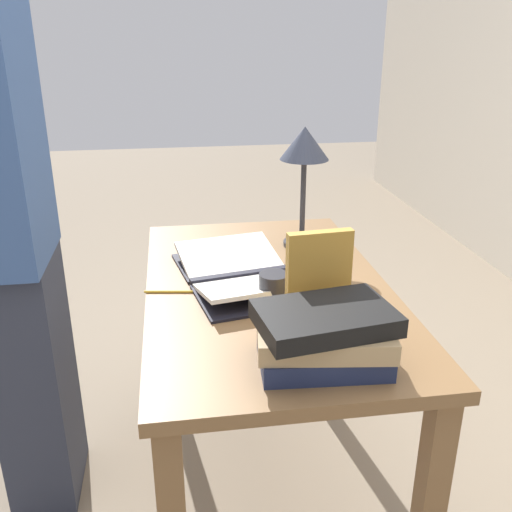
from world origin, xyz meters
TOP-DOWN VIEW (x-y plane):
  - ground_plane at (0.00, 0.00)m, footprint 12.00×12.00m
  - reading_desk at (0.00, 0.00)m, footprint 1.16×0.70m
  - open_book at (-0.06, -0.07)m, footprint 0.54×0.40m
  - book_stack_tall at (0.43, 0.05)m, footprint 0.23×0.31m
  - book_standing_upright at (0.25, 0.08)m, footprint 0.04×0.16m
  - reading_lamp at (-0.30, 0.17)m, footprint 0.16×0.16m
  - coffee_mug at (0.12, -0.00)m, footprint 0.10×0.09m
  - pencil at (0.01, -0.27)m, footprint 0.03×0.18m
  - person_reader at (-0.14, -0.72)m, footprint 0.36×0.22m

SIDE VIEW (x-z plane):
  - ground_plane at x=0.00m, z-range 0.00..0.00m
  - reading_desk at x=0.00m, z-range 0.26..1.02m
  - pencil at x=0.01m, z-range 0.76..0.77m
  - open_book at x=-0.06m, z-range 0.75..0.81m
  - coffee_mug at x=0.12m, z-range 0.76..0.85m
  - book_stack_tall at x=0.43m, z-range 0.76..0.90m
  - person_reader at x=-0.14m, z-range -0.01..1.73m
  - book_standing_upright at x=0.25m, z-range 0.76..1.01m
  - reading_lamp at x=-0.30m, z-range 0.88..1.28m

